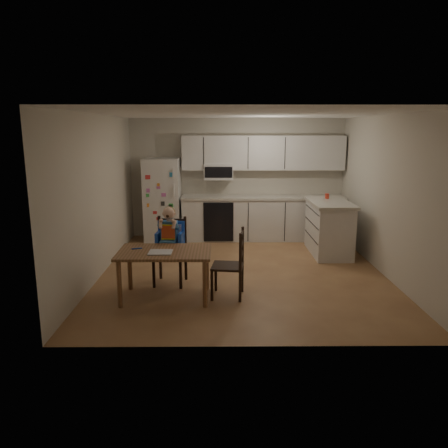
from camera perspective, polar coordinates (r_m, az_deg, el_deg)
room at (r=7.33m, az=2.29°, el=4.23°), size 4.52×5.01×2.51m
refrigerator at (r=9.12m, az=-8.03°, el=3.16°), size 0.72×0.70×1.70m
kitchen_run at (r=9.16m, az=4.89°, el=3.45°), size 3.37×0.62×2.15m
kitchen_island at (r=8.30m, az=13.53°, el=-0.44°), size 0.70×1.33×0.98m
red_cup at (r=8.54m, az=13.31°, el=3.58°), size 0.08×0.08×0.10m
dining_table at (r=5.97m, az=-7.73°, el=-4.33°), size 1.25×0.80×0.67m
napkin at (r=5.86m, az=-8.30°, el=-3.67°), size 0.31×0.27×0.01m
toddler_spoon at (r=6.09m, az=-11.41°, el=-3.16°), size 0.12×0.06×0.02m
chair_booster at (r=6.52m, az=-7.05°, el=-1.71°), size 0.49×0.49×1.17m
chair_side at (r=5.97m, az=1.38°, el=-4.64°), size 0.47×0.47×0.95m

